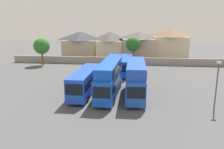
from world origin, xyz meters
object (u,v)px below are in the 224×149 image
house_terrace_left (81,44)px  tree_left_of_lot (42,46)px  bus_1 (85,80)px  house_terrace_far_right (170,44)px  bus_3 (136,77)px  house_terrace_right (139,45)px  lamp_post_lot_edge (217,82)px  bus_4 (113,64)px  bus_2 (109,77)px  house_terrace_centre (110,45)px  bus_5 (124,64)px  tree_behind_wall (133,44)px

house_terrace_left → tree_left_of_lot: 14.54m
bus_1 → house_terrace_far_right: house_terrace_far_right is taller
bus_1 → house_terrace_left: 34.90m
bus_3 → tree_left_of_lot: 31.19m
house_terrace_right → lamp_post_lot_edge: (9.22, -36.60, -0.48)m
bus_4 → bus_1: bearing=-10.7°
bus_2 → house_terrace_far_right: bearing=161.0°
house_terrace_centre → house_terrace_far_right: 16.91m
bus_1 → tree_left_of_lot: size_ratio=1.74×
bus_1 → tree_left_of_lot: tree_left_of_lot is taller
bus_1 → house_terrace_right: (8.15, 32.43, 1.88)m
house_terrace_right → tree_left_of_lot: size_ratio=1.41×
bus_3 → house_terrace_right: (0.60, 32.89, 1.10)m
bus_1 → lamp_post_lot_edge: (17.37, -4.17, 1.41)m
house_terrace_centre → bus_2: bearing=-83.3°
bus_5 → house_terrace_centre: 20.24m
tree_behind_wall → house_terrace_left: bearing=154.1°
house_terrace_right → tree_behind_wall: bearing=-104.2°
house_terrace_right → house_terrace_far_right: house_terrace_far_right is taller
house_terrace_right → lamp_post_lot_edge: 37.74m
bus_1 → tree_left_of_lot: 25.84m
bus_1 → bus_3: 7.60m
house_terrace_right → house_terrace_far_right: size_ratio=0.94×
house_terrace_left → tree_left_of_lot: size_ratio=1.53×
bus_3 → bus_5: (-2.49, 14.03, -0.86)m
bus_3 → house_terrace_left: (-16.59, 34.12, 1.10)m
house_terrace_left → tree_behind_wall: (15.59, -7.56, 0.89)m
house_terrace_left → bus_4: bearing=-59.8°
bus_1 → lamp_post_lot_edge: bearing=77.3°
bus_3 → house_terrace_centre: house_terrace_centre is taller
bus_1 → bus_2: (3.72, -0.36, 0.74)m
bus_3 → lamp_post_lot_edge: (9.82, -3.71, 0.63)m
bus_3 → tree_left_of_lot: bearing=-133.2°
bus_5 → house_terrace_left: bearing=-140.4°
bus_4 → bus_5: 2.37m
bus_3 → house_terrace_centre: size_ratio=1.43×
lamp_post_lot_edge → bus_3: bearing=159.3°
bus_5 → tree_behind_wall: bearing=177.7°
bus_1 → bus_2: 3.82m
bus_1 → bus_4: size_ratio=1.13×
house_terrace_centre → bus_1: bearing=-89.7°
bus_4 → tree_behind_wall: (3.86, 12.59, 2.83)m
bus_5 → house_terrace_left: (-14.10, 20.09, 1.96)m
house_terrace_left → lamp_post_lot_edge: size_ratio=1.71×
bus_1 → bus_4: 13.78m
house_terrace_right → tree_behind_wall: size_ratio=1.41×
tree_behind_wall → bus_5: bearing=-96.8°
bus_5 → house_terrace_far_right: bearing=154.2°
house_terrace_centre → tree_left_of_lot: 19.65m
lamp_post_lot_edge → bus_1: bearing=166.5°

